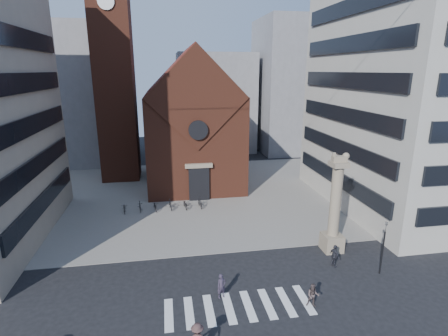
{
  "coord_description": "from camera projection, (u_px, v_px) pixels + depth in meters",
  "views": [
    {
      "loc": [
        -3.72,
        -22.16,
        15.01
      ],
      "look_at": [
        1.46,
        8.0,
        6.4
      ],
      "focal_mm": 28.0,
      "sensor_mm": 36.0,
      "label": 1
    }
  ],
  "objects": [
    {
      "name": "scooter_1",
      "position": [
        140.0,
        206.0,
        38.24
      ],
      "size": [
        0.73,
        1.85,
        1.08
      ],
      "primitive_type": "imported",
      "rotation": [
        0.0,
        0.0,
        0.12
      ],
      "color": "black",
      "rests_on": "piazza"
    },
    {
      "name": "bg_block_mid",
      "position": [
        215.0,
        102.0,
        66.93
      ],
      "size": [
        14.0,
        12.0,
        18.0
      ],
      "primitive_type": "cube",
      "color": "gray",
      "rests_on": "ground"
    },
    {
      "name": "ground",
      "position": [
        223.0,
        281.0,
        25.7
      ],
      "size": [
        120.0,
        120.0,
        0.0
      ],
      "primitive_type": "plane",
      "color": "black",
      "rests_on": "ground"
    },
    {
      "name": "campanile",
      "position": [
        114.0,
        64.0,
        46.37
      ],
      "size": [
        5.5,
        5.5,
        31.2
      ],
      "color": "brown",
      "rests_on": "ground"
    },
    {
      "name": "building_right",
      "position": [
        429.0,
        60.0,
        36.66
      ],
      "size": [
        18.0,
        22.0,
        32.0
      ],
      "primitive_type": "cube",
      "color": "#ADA79C",
      "rests_on": "ground"
    },
    {
      "name": "scooter_3",
      "position": [
        170.0,
        205.0,
        38.78
      ],
      "size": [
        0.73,
        1.85,
        1.08
      ],
      "primitive_type": "imported",
      "rotation": [
        0.0,
        0.0,
        0.12
      ],
      "color": "black",
      "rests_on": "piazza"
    },
    {
      "name": "zebra_crossing",
      "position": [
        239.0,
        307.0,
        22.94
      ],
      "size": [
        10.2,
        3.2,
        0.01
      ],
      "primitive_type": null,
      "color": "white",
      "rests_on": "ground"
    },
    {
      "name": "scooter_5",
      "position": [
        200.0,
        203.0,
        39.31
      ],
      "size": [
        0.73,
        1.85,
        1.08
      ],
      "primitive_type": "imported",
      "rotation": [
        0.0,
        0.0,
        0.12
      ],
      "color": "black",
      "rests_on": "piazza"
    },
    {
      "name": "bg_block_left",
      "position": [
        63.0,
        95.0,
        57.41
      ],
      "size": [
        16.0,
        14.0,
        22.0
      ],
      "primitive_type": "cube",
      "color": "gray",
      "rests_on": "ground"
    },
    {
      "name": "traffic_light",
      "position": [
        383.0,
        247.0,
        26.08
      ],
      "size": [
        0.13,
        0.16,
        4.3
      ],
      "color": "black",
      "rests_on": "ground"
    },
    {
      "name": "bg_block_right",
      "position": [
        301.0,
        87.0,
        65.88
      ],
      "size": [
        16.0,
        14.0,
        24.0
      ],
      "primitive_type": "cube",
      "color": "gray",
      "rests_on": "ground"
    },
    {
      "name": "church",
      "position": [
        192.0,
        124.0,
        47.29
      ],
      "size": [
        12.0,
        16.65,
        18.0
      ],
      "color": "brown",
      "rests_on": "ground"
    },
    {
      "name": "pedestrian_0",
      "position": [
        222.0,
        286.0,
        23.68
      ],
      "size": [
        0.74,
        0.6,
        1.75
      ],
      "primitive_type": "imported",
      "rotation": [
        0.0,
        0.0,
        0.32
      ],
      "color": "#302938",
      "rests_on": "ground"
    },
    {
      "name": "piazza",
      "position": [
        198.0,
        194.0,
        43.72
      ],
      "size": [
        46.0,
        30.0,
        0.05
      ],
      "primitive_type": "cube",
      "color": "gray",
      "rests_on": "ground"
    },
    {
      "name": "pedestrian_1",
      "position": [
        313.0,
        295.0,
        22.79
      ],
      "size": [
        0.97,
        0.87,
        1.64
      ],
      "primitive_type": "imported",
      "rotation": [
        0.0,
        0.0,
        -0.37
      ],
      "color": "#4C3E3D",
      "rests_on": "ground"
    },
    {
      "name": "scooter_4",
      "position": [
        185.0,
        204.0,
        39.06
      ],
      "size": [
        0.87,
        1.92,
        0.98
      ],
      "primitive_type": "imported",
      "rotation": [
        0.0,
        0.0,
        0.12
      ],
      "color": "black",
      "rests_on": "piazza"
    },
    {
      "name": "scooter_0",
      "position": [
        124.0,
        208.0,
        37.98
      ],
      "size": [
        0.87,
        1.92,
        0.98
      ],
      "primitive_type": "imported",
      "rotation": [
        0.0,
        0.0,
        0.12
      ],
      "color": "black",
      "rests_on": "piazza"
    },
    {
      "name": "pedestrian_2",
      "position": [
        335.0,
        256.0,
        27.41
      ],
      "size": [
        0.63,
        1.14,
        1.85
      ],
      "primitive_type": "imported",
      "rotation": [
        0.0,
        0.0,
        1.74
      ],
      "color": "#292A31",
      "rests_on": "ground"
    },
    {
      "name": "lion_column",
      "position": [
        335.0,
        213.0,
        29.24
      ],
      "size": [
        1.63,
        1.6,
        8.68
      ],
      "color": "gray",
      "rests_on": "ground"
    },
    {
      "name": "scooter_2",
      "position": [
        155.0,
        206.0,
        38.52
      ],
      "size": [
        0.87,
        1.92,
        0.98
      ],
      "primitive_type": "imported",
      "rotation": [
        0.0,
        0.0,
        0.12
      ],
      "color": "black",
      "rests_on": "piazza"
    }
  ]
}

